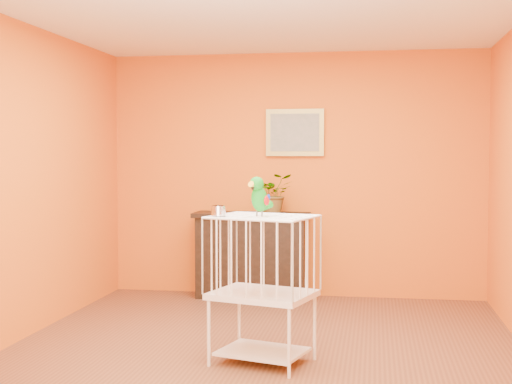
# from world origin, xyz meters

# --- Properties ---
(ground) EXTENTS (4.50, 4.50, 0.00)m
(ground) POSITION_xyz_m (0.00, 0.00, 0.00)
(ground) COLOR brown
(ground) RESTS_ON ground
(room_shell) EXTENTS (4.50, 4.50, 4.50)m
(room_shell) POSITION_xyz_m (0.00, 0.00, 1.58)
(room_shell) COLOR #D35C13
(room_shell) RESTS_ON ground
(console_cabinet) EXTENTS (1.22, 0.44, 0.90)m
(console_cabinet) POSITION_xyz_m (-0.44, 2.04, 0.45)
(console_cabinet) COLOR black
(console_cabinet) RESTS_ON ground
(potted_plant) EXTENTS (0.50, 0.52, 0.32)m
(potted_plant) POSITION_xyz_m (-0.20, 2.06, 1.06)
(potted_plant) COLOR #26722D
(potted_plant) RESTS_ON console_cabinet
(framed_picture) EXTENTS (0.62, 0.04, 0.50)m
(framed_picture) POSITION_xyz_m (0.00, 2.22, 1.75)
(framed_picture) COLOR #A48B3A
(framed_picture) RESTS_ON room_shell
(birdcage) EXTENTS (0.82, 0.71, 1.07)m
(birdcage) POSITION_xyz_m (0.05, -0.30, 0.56)
(birdcage) COLOR white
(birdcage) RESTS_ON ground
(feed_cup) EXTENTS (0.10, 0.10, 0.07)m
(feed_cup) POSITION_xyz_m (-0.26, -0.39, 1.11)
(feed_cup) COLOR silver
(feed_cup) RESTS_ON birdcage
(parrot) EXTENTS (0.18, 0.25, 0.29)m
(parrot) POSITION_xyz_m (0.03, -0.34, 1.22)
(parrot) COLOR #59544C
(parrot) RESTS_ON birdcage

